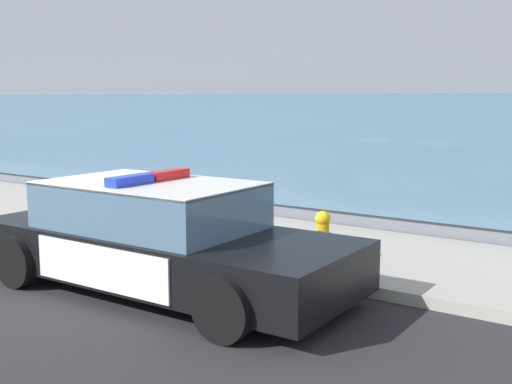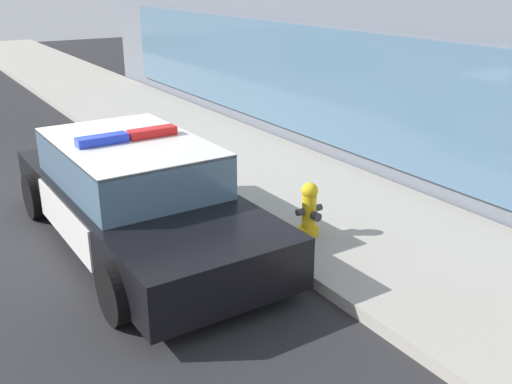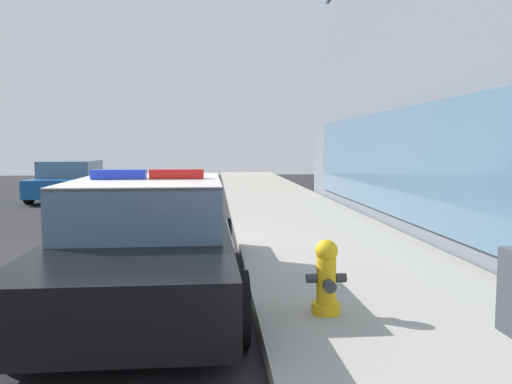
# 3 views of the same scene
# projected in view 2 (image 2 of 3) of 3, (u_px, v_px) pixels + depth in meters

# --- Properties ---
(ground) EXTENTS (48.00, 48.00, 0.00)m
(ground) POSITION_uv_depth(u_px,v_px,m) (47.00, 201.00, 9.32)
(ground) COLOR #262628
(sidewalk) EXTENTS (48.00, 3.13, 0.15)m
(sidewalk) POSITION_uv_depth(u_px,v_px,m) (234.00, 162.00, 11.03)
(sidewalk) COLOR #A39E93
(sidewalk) RESTS_ON ground
(police_cruiser) EXTENTS (5.07, 2.18, 1.49)m
(police_cruiser) POSITION_uv_depth(u_px,v_px,m) (136.00, 194.00, 7.71)
(police_cruiser) COLOR black
(police_cruiser) RESTS_ON ground
(fire_hydrant) EXTENTS (0.34, 0.39, 0.73)m
(fire_hydrant) POSITION_uv_depth(u_px,v_px,m) (309.00, 210.00, 7.66)
(fire_hydrant) COLOR gold
(fire_hydrant) RESTS_ON sidewalk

